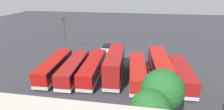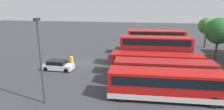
{
  "view_description": "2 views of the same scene",
  "coord_description": "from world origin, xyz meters",
  "px_view_note": "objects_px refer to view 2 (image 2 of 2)",
  "views": [
    {
      "loc": [
        -3.96,
        37.84,
        14.72
      ],
      "look_at": [
        1.62,
        4.16,
        1.53
      ],
      "focal_mm": 28.4,
      "sensor_mm": 36.0,
      "label": 1
    },
    {
      "loc": [
        29.12,
        9.51,
        9.31
      ],
      "look_at": [
        -0.51,
        4.31,
        1.35
      ],
      "focal_mm": 31.5,
      "sensor_mm": 36.0,
      "label": 2
    }
  ],
  "objects_px": {
    "bus_single_deck_fifth": "(156,64)",
    "bus_single_deck_sixth": "(163,72)",
    "bus_double_decker_fourth": "(155,51)",
    "bus_single_deck_seventh": "(166,84)",
    "waste_bin_yellow": "(71,60)",
    "bus_single_deck_third": "(156,50)",
    "bus_double_decker_second": "(156,42)",
    "lamp_post_tall": "(40,56)",
    "bus_single_deck_near_end": "(154,42)",
    "car_hatchback_silver": "(58,65)"
  },
  "relations": [
    {
      "from": "bus_single_deck_near_end",
      "to": "waste_bin_yellow",
      "type": "xyz_separation_m",
      "value": [
        11.02,
        -13.37,
        -1.15
      ]
    },
    {
      "from": "bus_single_deck_third",
      "to": "car_hatchback_silver",
      "type": "height_order",
      "value": "bus_single_deck_third"
    },
    {
      "from": "bus_single_deck_sixth",
      "to": "lamp_post_tall",
      "type": "bearing_deg",
      "value": -60.97
    },
    {
      "from": "bus_single_deck_sixth",
      "to": "bus_single_deck_near_end",
      "type": "bearing_deg",
      "value": -178.35
    },
    {
      "from": "bus_single_deck_third",
      "to": "bus_single_deck_seventh",
      "type": "height_order",
      "value": "same"
    },
    {
      "from": "bus_double_decker_second",
      "to": "waste_bin_yellow",
      "type": "xyz_separation_m",
      "value": [
        7.46,
        -13.5,
        -1.97
      ]
    },
    {
      "from": "car_hatchback_silver",
      "to": "bus_double_decker_second",
      "type": "bearing_deg",
      "value": 128.99
    },
    {
      "from": "bus_single_deck_near_end",
      "to": "waste_bin_yellow",
      "type": "height_order",
      "value": "bus_single_deck_near_end"
    },
    {
      "from": "bus_single_deck_fifth",
      "to": "bus_single_deck_near_end",
      "type": "bearing_deg",
      "value": 179.17
    },
    {
      "from": "bus_single_deck_third",
      "to": "lamp_post_tall",
      "type": "height_order",
      "value": "lamp_post_tall"
    },
    {
      "from": "bus_single_deck_sixth",
      "to": "lamp_post_tall",
      "type": "height_order",
      "value": "lamp_post_tall"
    },
    {
      "from": "bus_single_deck_fifth",
      "to": "lamp_post_tall",
      "type": "distance_m",
      "value": 14.73
    },
    {
      "from": "lamp_post_tall",
      "to": "bus_single_deck_sixth",
      "type": "bearing_deg",
      "value": 119.03
    },
    {
      "from": "bus_single_deck_third",
      "to": "bus_double_decker_fourth",
      "type": "bearing_deg",
      "value": -5.66
    },
    {
      "from": "waste_bin_yellow",
      "to": "bus_single_deck_seventh",
      "type": "bearing_deg",
      "value": 53.21
    },
    {
      "from": "lamp_post_tall",
      "to": "bus_single_deck_fifth",
      "type": "bearing_deg",
      "value": 131.62
    },
    {
      "from": "lamp_post_tall",
      "to": "waste_bin_yellow",
      "type": "height_order",
      "value": "lamp_post_tall"
    },
    {
      "from": "bus_double_decker_fourth",
      "to": "bus_single_deck_fifth",
      "type": "distance_m",
      "value": 3.9
    },
    {
      "from": "bus_single_deck_near_end",
      "to": "bus_single_deck_seventh",
      "type": "relative_size",
      "value": 0.92
    },
    {
      "from": "bus_single_deck_fifth",
      "to": "waste_bin_yellow",
      "type": "distance_m",
      "value": 13.68
    },
    {
      "from": "bus_double_decker_second",
      "to": "waste_bin_yellow",
      "type": "relative_size",
      "value": 11.03
    },
    {
      "from": "bus_double_decker_fourth",
      "to": "lamp_post_tall",
      "type": "height_order",
      "value": "lamp_post_tall"
    },
    {
      "from": "bus_double_decker_fourth",
      "to": "waste_bin_yellow",
      "type": "distance_m",
      "value": 13.29
    },
    {
      "from": "bus_double_decker_second",
      "to": "car_hatchback_silver",
      "type": "height_order",
      "value": "bus_double_decker_second"
    },
    {
      "from": "bus_double_decker_fourth",
      "to": "bus_single_deck_seventh",
      "type": "distance_m",
      "value": 10.64
    },
    {
      "from": "bus_single_deck_fifth",
      "to": "bus_single_deck_sixth",
      "type": "height_order",
      "value": "same"
    },
    {
      "from": "bus_single_deck_seventh",
      "to": "waste_bin_yellow",
      "type": "height_order",
      "value": "bus_single_deck_seventh"
    },
    {
      "from": "bus_single_deck_fifth",
      "to": "waste_bin_yellow",
      "type": "height_order",
      "value": "bus_single_deck_fifth"
    },
    {
      "from": "lamp_post_tall",
      "to": "car_hatchback_silver",
      "type": "bearing_deg",
      "value": -162.63
    },
    {
      "from": "bus_single_deck_sixth",
      "to": "bus_single_deck_seventh",
      "type": "relative_size",
      "value": 1.0
    },
    {
      "from": "bus_double_decker_fourth",
      "to": "bus_single_deck_sixth",
      "type": "distance_m",
      "value": 7.09
    },
    {
      "from": "bus_double_decker_second",
      "to": "waste_bin_yellow",
      "type": "height_order",
      "value": "bus_double_decker_second"
    },
    {
      "from": "bus_double_decker_second",
      "to": "bus_single_deck_seventh",
      "type": "relative_size",
      "value": 0.92
    },
    {
      "from": "car_hatchback_silver",
      "to": "bus_single_deck_near_end",
      "type": "bearing_deg",
      "value": 137.03
    },
    {
      "from": "bus_double_decker_second",
      "to": "bus_single_deck_sixth",
      "type": "distance_m",
      "value": 14.25
    },
    {
      "from": "bus_double_decker_fourth",
      "to": "waste_bin_yellow",
      "type": "bearing_deg",
      "value": -88.93
    },
    {
      "from": "bus_single_deck_near_end",
      "to": "car_hatchback_silver",
      "type": "relative_size",
      "value": 2.44
    },
    {
      "from": "bus_single_deck_third",
      "to": "waste_bin_yellow",
      "type": "distance_m",
      "value": 14.16
    },
    {
      "from": "bus_single_deck_near_end",
      "to": "bus_single_deck_sixth",
      "type": "distance_m",
      "value": 17.79
    },
    {
      "from": "bus_single_deck_sixth",
      "to": "bus_single_deck_third",
      "type": "bearing_deg",
      "value": -178.09
    },
    {
      "from": "bus_single_deck_third",
      "to": "bus_single_deck_seventh",
      "type": "xyz_separation_m",
      "value": [
        14.38,
        0.31,
        0.0
      ]
    },
    {
      "from": "bus_single_deck_fifth",
      "to": "lamp_post_tall",
      "type": "relative_size",
      "value": 1.46
    },
    {
      "from": "bus_single_deck_third",
      "to": "car_hatchback_silver",
      "type": "bearing_deg",
      "value": -60.55
    },
    {
      "from": "bus_single_deck_fifth",
      "to": "waste_bin_yellow",
      "type": "xyz_separation_m",
      "value": [
        -3.57,
        -13.16,
        -1.15
      ]
    },
    {
      "from": "bus_single_deck_third",
      "to": "bus_single_deck_sixth",
      "type": "xyz_separation_m",
      "value": [
        10.81,
        0.36,
        0.0
      ]
    },
    {
      "from": "bus_single_deck_near_end",
      "to": "bus_single_deck_third",
      "type": "relative_size",
      "value": 0.94
    },
    {
      "from": "bus_single_deck_third",
      "to": "bus_single_deck_sixth",
      "type": "relative_size",
      "value": 0.98
    },
    {
      "from": "bus_single_deck_near_end",
      "to": "bus_single_deck_seventh",
      "type": "height_order",
      "value": "same"
    },
    {
      "from": "bus_single_deck_seventh",
      "to": "car_hatchback_silver",
      "type": "relative_size",
      "value": 2.65
    },
    {
      "from": "bus_single_deck_near_end",
      "to": "bus_single_deck_fifth",
      "type": "distance_m",
      "value": 14.59
    }
  ]
}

